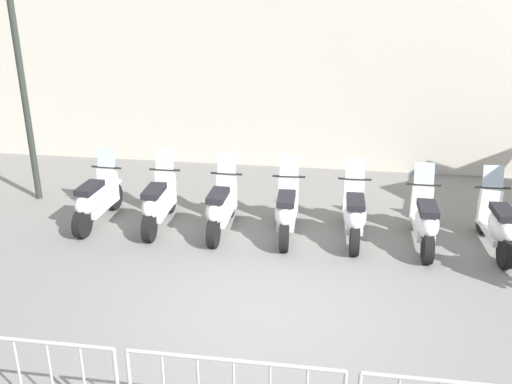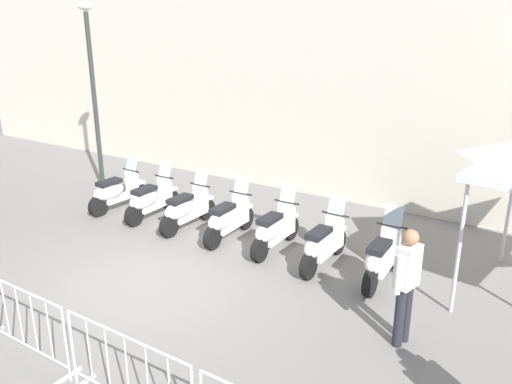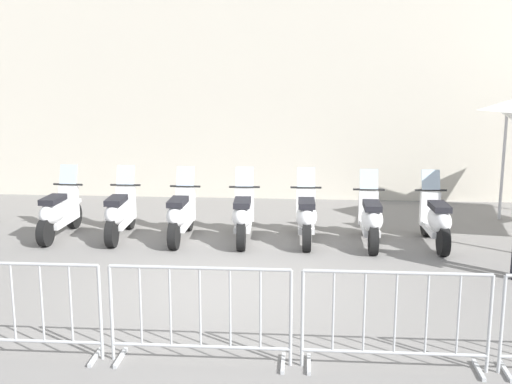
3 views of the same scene
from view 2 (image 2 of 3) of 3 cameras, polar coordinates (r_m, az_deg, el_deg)
ground_plane at (r=9.12m, az=-12.05°, el=-10.20°), size 120.00×120.00×0.00m
motorcycle_0 at (r=12.68m, az=-15.49°, el=0.01°), size 0.58×1.73×1.24m
motorcycle_1 at (r=11.92m, az=-11.81°, el=-0.87°), size 0.66×1.72×1.24m
motorcycle_2 at (r=11.18m, az=-7.91°, el=-1.95°), size 0.62×1.72×1.24m
motorcycle_3 at (r=10.54m, az=-3.23°, el=-3.07°), size 0.67×1.71×1.24m
motorcycle_4 at (r=10.00m, az=2.03°, el=-4.27°), size 0.66×1.72×1.24m
motorcycle_5 at (r=9.44m, az=7.48°, el=-5.85°), size 0.63×1.72×1.24m
motorcycle_6 at (r=9.09m, az=13.89°, el=-7.24°), size 0.67×1.71×1.24m
barrier_segment_2 at (r=7.65m, az=-24.96°, el=-13.12°), size 1.91×0.71×1.07m
barrier_segment_3 at (r=6.25m, az=-14.23°, el=-19.46°), size 1.91×0.71×1.07m
street_lamp at (r=14.04m, az=-17.92°, el=12.09°), size 0.36×0.36×4.82m
officer_near_row_end at (r=7.29m, az=16.53°, el=-9.54°), size 0.25×0.55×1.73m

